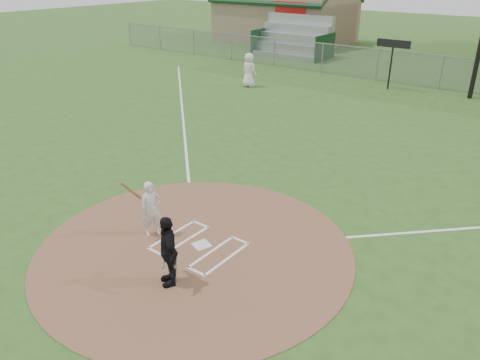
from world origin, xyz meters
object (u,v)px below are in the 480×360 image
Objects in this scene: catcher at (170,264)px; batter_at_plate at (151,209)px; ondeck_player at (249,70)px; umpire at (168,251)px; home_plate at (202,245)px.

batter_at_plate is at bearing 158.69° from catcher.
catcher is 2.35m from batter_at_plate.
ondeck_player is 1.15× the size of batter_at_plate.
umpire is (-0.02, -0.01, 0.38)m from catcher.
ondeck_player reaches higher than batter_at_plate.
ondeck_player is at bearing 117.51° from batter_at_plate.
ondeck_player reaches higher than home_plate.
home_plate is 1.92m from umpire.
umpire is at bearing -74.26° from home_plate.
ondeck_player is at bearing 132.46° from catcher.
home_plate is 0.25× the size of batter_at_plate.
batter_at_plate is (-1.94, 1.28, -0.09)m from umpire.
batter_at_plate reaches higher than home_plate.
catcher is 0.58× the size of umpire.
home_plate is at bearing 118.15° from catcher.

